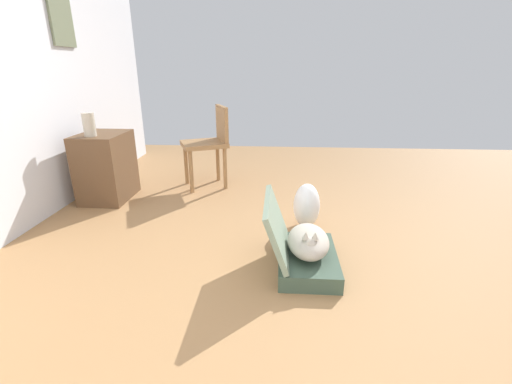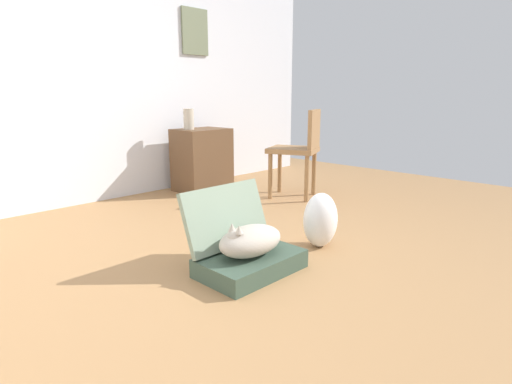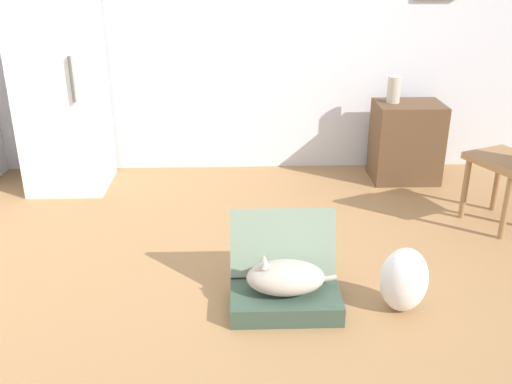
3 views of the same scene
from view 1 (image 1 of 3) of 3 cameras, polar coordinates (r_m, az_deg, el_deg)
The scene contains 8 objects.
ground_plane at distance 2.48m, azimuth 5.11°, elevation -12.24°, with size 7.68×7.68×0.00m, color #9E7247.
suitcase_base at distance 2.47m, azimuth 8.43°, elevation -11.01°, with size 0.62×0.40×0.11m, color #384C3D.
suitcase_lid at distance 2.34m, azimuth 3.43°, elevation -5.67°, with size 0.62×0.40×0.04m, color gray.
cat at distance 2.40m, azimuth 8.62°, elevation -8.05°, with size 0.52×0.28×0.22m.
plastic_bag_white at distance 3.01m, azimuth 8.34°, elevation -2.23°, with size 0.27×0.23×0.39m, color white.
side_table at distance 3.90m, azimuth -23.47°, elevation 3.83°, with size 0.57×0.44×0.69m, color brown.
vase_tall at distance 3.70m, azimuth -25.84°, elevation 9.97°, with size 0.11×0.11×0.22m, color #B7AD99.
chair at distance 3.98m, azimuth -7.63°, elevation 8.18°, with size 0.57×0.61×0.91m.
Camera 1 is at (-2.10, 0.08, 1.33)m, focal length 24.26 mm.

